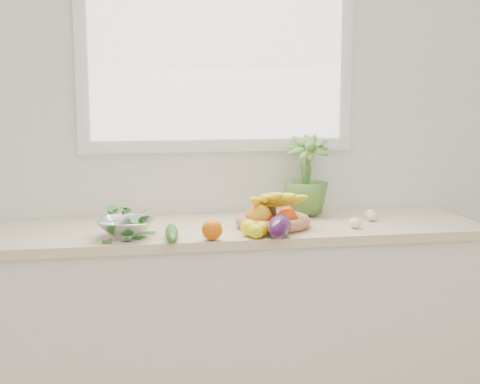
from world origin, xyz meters
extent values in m
cube|color=white|center=(0.00, 2.25, 1.35)|extent=(4.50, 0.02, 2.70)
cube|color=silver|center=(0.00, 1.95, 0.43)|extent=(2.20, 0.58, 0.86)
cube|color=beige|center=(0.00, 1.95, 0.88)|extent=(2.24, 0.62, 0.04)
cube|color=white|center=(0.00, 2.23, 1.75)|extent=(1.30, 0.03, 1.10)
cube|color=white|center=(0.00, 2.21, 1.75)|extent=(1.18, 0.01, 0.98)
sphere|color=#DB5B06|center=(-0.11, 1.67, 0.94)|extent=(0.11, 0.11, 0.08)
ellipsoid|color=yellow|center=(0.07, 1.67, 0.93)|extent=(0.09, 0.09, 0.06)
ellipsoid|color=#E9B00C|center=(0.10, 1.71, 0.93)|extent=(0.07, 0.09, 0.06)
ellipsoid|color=yellow|center=(0.05, 1.72, 0.93)|extent=(0.09, 0.10, 0.07)
sphere|color=#AE230D|center=(0.13, 1.85, 0.94)|extent=(0.11, 0.11, 0.09)
cube|color=tan|center=(0.15, 1.73, 0.92)|extent=(0.13, 0.09, 0.04)
ellipsoid|color=beige|center=(0.66, 1.92, 0.92)|extent=(0.05, 0.05, 0.04)
ellipsoid|color=white|center=(0.67, 1.98, 0.92)|extent=(0.06, 0.06, 0.04)
ellipsoid|color=white|center=(0.53, 1.79, 0.92)|extent=(0.07, 0.07, 0.05)
ellipsoid|color=#350F39|center=(0.17, 1.67, 0.95)|extent=(0.17, 0.25, 0.09)
ellipsoid|color=#185419|center=(-0.27, 1.71, 0.93)|extent=(0.07, 0.28, 0.05)
sphere|color=#B8172D|center=(-0.12, 1.75, 0.92)|extent=(0.04, 0.04, 0.04)
imported|color=#4E812F|center=(0.40, 2.11, 1.10)|extent=(0.25, 0.25, 0.37)
cylinder|color=tan|center=(0.18, 1.87, 0.91)|extent=(0.33, 0.33, 0.01)
torus|color=#B17A4E|center=(0.18, 1.87, 0.93)|extent=(0.40, 0.40, 0.05)
sphere|color=orange|center=(0.12, 1.84, 0.96)|extent=(0.12, 0.12, 0.10)
sphere|color=red|center=(0.24, 1.82, 0.95)|extent=(0.09, 0.09, 0.07)
sphere|color=#F93F07|center=(0.26, 1.92, 0.95)|extent=(0.09, 0.09, 0.07)
ellipsoid|color=black|center=(0.17, 1.94, 0.96)|extent=(0.10, 0.10, 0.10)
ellipsoid|color=yellow|center=(0.11, 1.86, 1.02)|extent=(0.12, 0.21, 0.09)
ellipsoid|color=yellow|center=(0.14, 1.87, 1.03)|extent=(0.05, 0.22, 0.09)
ellipsoid|color=yellow|center=(0.17, 1.86, 1.03)|extent=(0.09, 0.22, 0.09)
ellipsoid|color=#FFF915|center=(0.21, 1.87, 1.03)|extent=(0.15, 0.20, 0.09)
ellipsoid|color=gold|center=(0.24, 1.86, 1.02)|extent=(0.19, 0.16, 0.09)
cylinder|color=silver|center=(-0.44, 1.79, 0.91)|extent=(0.10, 0.10, 0.02)
imported|color=silver|center=(-0.44, 1.79, 0.95)|extent=(0.26, 0.26, 0.06)
ellipsoid|color=#246419|center=(-0.44, 1.79, 0.99)|extent=(0.20, 0.20, 0.07)
camera|label=1|loc=(-0.46, -0.90, 1.49)|focal=50.00mm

